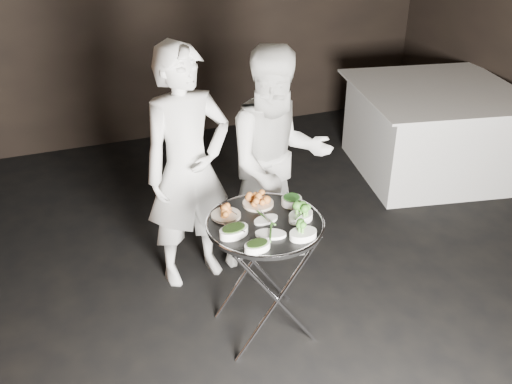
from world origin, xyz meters
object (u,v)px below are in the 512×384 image
object	(u,v)px
waiter_right	(277,162)
tray_stand	(265,273)
serving_tray	(265,224)
dining_table	(431,131)
waiter_left	(188,169)

from	to	relation	value
waiter_right	tray_stand	bearing A→B (deg)	-113.73
serving_tray	dining_table	xyz separation A→B (m)	(2.36, 1.56, -0.38)
serving_tray	waiter_left	distance (m)	0.79
waiter_left	dining_table	world-z (taller)	waiter_left
serving_tray	waiter_right	distance (m)	0.80
waiter_left	dining_table	xyz separation A→B (m)	(2.63, 0.81, -0.44)
tray_stand	dining_table	world-z (taller)	dining_table
tray_stand	waiter_left	world-z (taller)	waiter_left
dining_table	serving_tray	bearing A→B (deg)	-146.63
waiter_right	waiter_left	bearing A→B (deg)	-179.44
waiter_left	waiter_right	size ratio (longest dim) A/B	1.04
tray_stand	dining_table	distance (m)	2.83
waiter_left	serving_tray	bearing A→B (deg)	-80.72
serving_tray	waiter_right	size ratio (longest dim) A/B	0.42
serving_tray	waiter_left	xyz separation A→B (m)	(-0.27, 0.75, 0.06)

